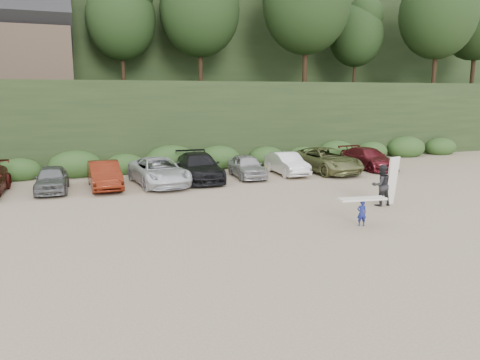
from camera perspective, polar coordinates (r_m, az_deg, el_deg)
name	(u,v)px	position (r m, az deg, el deg)	size (l,w,h in m)	color
ground	(307,220)	(19.69, 8.21, -4.86)	(120.00, 120.00, 0.00)	tan
hillside_backdrop	(142,36)	(53.52, -11.91, 16.84)	(90.00, 41.50, 28.00)	black
parked_cars	(137,172)	(27.23, -12.48, 0.96)	(34.31, 6.46, 1.62)	silver
child_surfer	(362,207)	(19.10, 14.65, -3.19)	(1.96, 0.81, 1.14)	navy
adult_surfer	(382,185)	(22.75, 16.93, -0.57)	(1.41, 0.82, 2.29)	black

